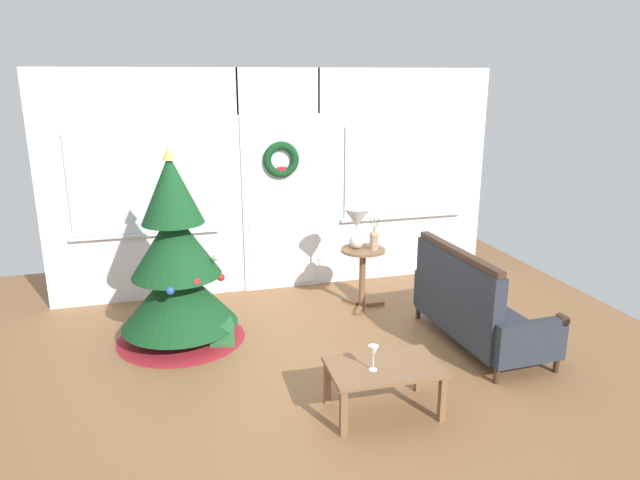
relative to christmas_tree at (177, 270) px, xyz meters
name	(u,v)px	position (x,y,z in m)	size (l,w,h in m)	color
ground_plane	(331,365)	(1.25, -0.92, -0.70)	(6.76, 6.76, 0.00)	brown
back_wall_with_door	(280,182)	(1.25, 1.16, 0.58)	(5.20, 0.19, 2.55)	white
christmas_tree	(177,270)	(0.00, 0.00, 0.00)	(1.23, 1.23, 1.86)	#4C331E
settee_sofa	(473,307)	(2.65, -0.87, -0.33)	(0.77, 1.55, 0.96)	#3D281C
side_table	(363,266)	(1.96, 0.27, -0.23)	(0.50, 0.48, 0.67)	brown
table_lamp	(357,223)	(1.90, 0.31, 0.25)	(0.28, 0.28, 0.44)	silver
flower_vase	(374,239)	(2.06, 0.21, 0.09)	(0.11, 0.10, 0.35)	tan
coffee_table	(384,372)	(1.42, -1.72, -0.37)	(0.85, 0.54, 0.39)	brown
wine_glass	(373,352)	(1.31, -1.77, -0.17)	(0.08, 0.08, 0.20)	silver
gift_box	(221,333)	(0.36, -0.23, -0.59)	(0.23, 0.21, 0.23)	#266633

